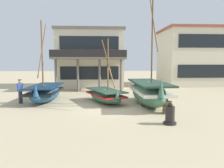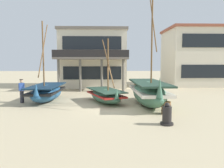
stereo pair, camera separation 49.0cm
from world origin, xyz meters
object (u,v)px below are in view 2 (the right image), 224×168
fishing_boat_near_left (106,95)px  fishing_boat_far_right (47,92)px  fishing_boat_centre_large (149,92)px  capstan_winch (167,116)px  wooden_barrel (166,108)px  fisherman_by_hull (22,91)px  harbor_building_annex (201,57)px  harbor_building_main (94,59)px

fishing_boat_near_left → fishing_boat_far_right: fishing_boat_far_right is taller
fishing_boat_centre_large → capstan_winch: (-0.05, -4.55, -0.46)m
fishing_boat_far_right → wooden_barrel: fishing_boat_far_right is taller
fishing_boat_centre_large → fishing_boat_far_right: 7.52m
fisherman_by_hull → harbor_building_annex: harbor_building_annex is taller
fisherman_by_hull → harbor_building_annex: 21.69m
fishing_boat_far_right → fishing_boat_near_left: bearing=-10.8°
fishing_boat_near_left → capstan_winch: bearing=-63.0°
fisherman_by_hull → fishing_boat_near_left: bearing=-1.0°
harbor_building_annex → fisherman_by_hull: bearing=-147.2°
harbor_building_main → fishing_boat_far_right: bearing=-106.6°
fishing_boat_centre_large → fishing_boat_far_right: fishing_boat_centre_large is taller
capstan_winch → wooden_barrel: capstan_winch is taller
fishing_boat_near_left → harbor_building_main: (-1.43, 10.77, 2.81)m
fishing_boat_far_right → harbor_building_annex: size_ratio=0.63×
fishing_boat_far_right → harbor_building_main: (2.96, 9.93, 2.68)m
capstan_winch → harbor_building_main: (-4.27, 16.33, 2.92)m
fishing_boat_centre_large → harbor_building_main: bearing=110.1°
fisherman_by_hull → harbor_building_main: size_ratio=0.20×
fisherman_by_hull → harbor_building_main: harbor_building_main is taller
fishing_boat_far_right → fisherman_by_hull: fishing_boat_far_right is taller
fishing_boat_near_left → fishing_boat_centre_large: fishing_boat_centre_large is taller
fisherman_by_hull → wooden_barrel: 10.02m
harbor_building_annex → wooden_barrel: bearing=-119.8°
fishing_boat_near_left → fisherman_by_hull: bearing=179.0°
fishing_boat_centre_large → harbor_building_main: size_ratio=0.97×
wooden_barrel → harbor_building_main: bearing=108.7°
capstan_winch → wooden_barrel: size_ratio=1.48×
fishing_boat_centre_large → wooden_barrel: bearing=-78.7°
fishing_boat_near_left → fishing_boat_centre_large: bearing=-19.4°
fishing_boat_near_left → wooden_barrel: bearing=-45.9°
fisherman_by_hull → capstan_winch: fisherman_by_hull is taller
fishing_boat_far_right → capstan_winch: (7.23, -6.41, -0.25)m
fishing_boat_centre_large → fisherman_by_hull: fishing_boat_centre_large is taller
capstan_winch → wooden_barrel: 2.15m
harbor_building_main → harbor_building_annex: size_ratio=0.91×
fishing_boat_near_left → fisherman_by_hull: 5.97m
fisherman_by_hull → harbor_building_annex: (18.08, 11.66, 2.74)m
fishing_boat_centre_large → fishing_boat_near_left: bearing=160.6°
fishing_boat_near_left → harbor_building_annex: (12.12, 11.76, 3.04)m
fisherman_by_hull → wooden_barrel: bearing=-21.1°
fishing_boat_centre_large → harbor_building_main: fishing_boat_centre_large is taller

